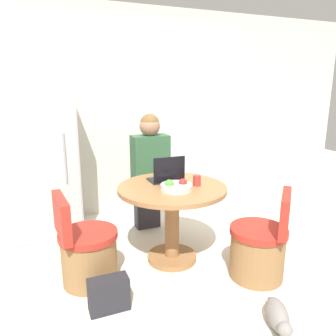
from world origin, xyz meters
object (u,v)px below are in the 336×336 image
person_seated (149,167)px  fruit_bowl (176,187)px  chair_left_side (87,253)px  cat (278,316)px  laptop (167,176)px  chair_near_right_corner (260,249)px  handbag (109,294)px  refrigerator (42,161)px  dining_table (172,208)px

person_seated → fruit_bowl: (-0.04, -0.85, 0.02)m
chair_left_side → cat: chair_left_side is taller
chair_left_side → cat: bearing=-138.0°
laptop → fruit_bowl: size_ratio=1.12×
chair_near_right_corner → handbag: chair_near_right_corner is taller
refrigerator → fruit_bowl: size_ratio=6.00×
chair_near_right_corner → person_seated: size_ratio=0.59×
refrigerator → person_seated: (1.11, -0.36, -0.09)m
person_seated → cat: 1.99m
fruit_bowl → handbag: (-0.72, -0.38, -0.65)m
cat → refrigerator: bearing=-122.3°
laptop → cat: size_ratio=0.77×
refrigerator → handbag: bearing=-77.5°
dining_table → laptop: (0.01, 0.16, 0.27)m
chair_left_side → chair_near_right_corner: same height
dining_table → handbag: 0.97m
chair_left_side → person_seated: person_seated is taller
refrigerator → dining_table: bearing=-45.1°
chair_left_side → handbag: bearing=-173.7°
refrigerator → chair_near_right_corner: size_ratio=2.12×
refrigerator → cat: refrigerator is taller
person_seated → fruit_bowl: bearing=87.1°
person_seated → fruit_bowl: size_ratio=4.80×
refrigerator → dining_table: size_ratio=1.68×
refrigerator → handbag: (0.35, -1.58, -0.72)m
refrigerator → fruit_bowl: 1.61m
laptop → handbag: bearing=41.5°
refrigerator → cat: size_ratio=4.14×
chair_left_side → laptop: (0.82, 0.22, 0.53)m
refrigerator → fruit_bowl: refrigerator is taller
refrigerator → dining_table: 1.56m
dining_table → laptop: 0.31m
refrigerator → handbag: size_ratio=5.64×
fruit_bowl → handbag: 1.04m
fruit_bowl → cat: bearing=-71.9°
person_seated → fruit_bowl: 0.85m
person_seated → cat: (0.29, -1.86, -0.66)m
dining_table → handbag: dining_table is taller
dining_table → laptop: size_ratio=3.19×
chair_left_side → dining_table: bearing=-90.0°
refrigerator → cat: bearing=-57.8°
laptop → cat: bearing=103.4°
refrigerator → laptop: (1.09, -0.93, -0.04)m
chair_left_side → handbag: (0.08, -0.43, -0.14)m
chair_near_right_corner → cat: bearing=18.3°
laptop → fruit_bowl: laptop is taller
dining_table → cat: dining_table is taller
chair_near_right_corner → laptop: size_ratio=2.53×
person_seated → dining_table: bearing=87.7°
dining_table → person_seated: size_ratio=0.74×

